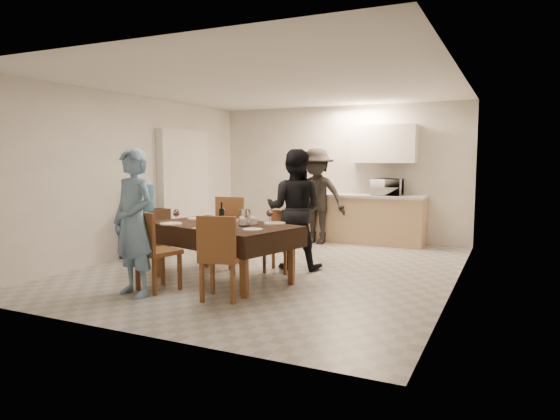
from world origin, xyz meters
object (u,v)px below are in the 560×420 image
(microwave, at_px, (387,187))
(water_pitcher, at_px, (245,218))
(savoury_tart, at_px, (213,226))
(person_near, at_px, (134,223))
(person_far, at_px, (294,209))
(water_jug, at_px, (145,198))
(dining_table, at_px, (223,227))
(console, at_px, (146,233))
(wine_bottle, at_px, (222,213))
(person_kitchen, at_px, (316,196))

(microwave, bearing_deg, water_pitcher, 75.78)
(savoury_tart, relative_size, person_near, 0.25)
(person_far, bearing_deg, water_jug, -6.13)
(dining_table, bearing_deg, water_pitcher, 7.70)
(dining_table, xyz_separation_m, console, (-2.01, 0.87, -0.33))
(microwave, height_order, person_far, person_far)
(microwave, bearing_deg, wine_bottle, 69.56)
(person_far, distance_m, person_kitchen, 2.17)
(water_jug, bearing_deg, wine_bottle, -22.62)
(water_jug, height_order, microwave, microwave)
(water_jug, bearing_deg, person_far, 4.07)
(console, bearing_deg, savoury_tart, -30.57)
(person_far, bearing_deg, wine_bottle, 48.84)
(person_near, bearing_deg, person_far, 75.40)
(console, height_order, microwave, microwave)
(person_near, bearing_deg, dining_table, 75.40)
(water_pitcher, bearing_deg, person_kitchen, 95.01)
(microwave, relative_size, person_far, 0.32)
(wine_bottle, bearing_deg, savoury_tart, -70.77)
(console, bearing_deg, person_kitchen, 47.86)
(person_far, bearing_deg, water_pitcher, 69.49)
(water_jug, relative_size, microwave, 0.76)
(water_jug, relative_size, person_near, 0.24)
(dining_table, xyz_separation_m, water_pitcher, (0.35, -0.05, 0.14))
(water_jug, distance_m, water_pitcher, 2.54)
(water_pitcher, bearing_deg, console, 158.77)
(savoury_tart, relative_size, person_kitchen, 0.24)
(console, bearing_deg, person_far, 4.07)
(person_kitchen, bearing_deg, water_pitcher, -84.99)
(water_pitcher, distance_m, person_near, 1.35)
(console, relative_size, water_pitcher, 3.80)
(console, height_order, savoury_tart, savoury_tart)
(water_jug, distance_m, savoury_tart, 2.46)
(console, distance_m, water_jug, 0.58)
(wine_bottle, height_order, person_far, person_far)
(wine_bottle, distance_m, water_pitcher, 0.41)
(wine_bottle, distance_m, savoury_tart, 0.47)
(dining_table, xyz_separation_m, wine_bottle, (-0.05, 0.05, 0.17))
(dining_table, bearing_deg, person_kitchen, 104.60)
(wine_bottle, relative_size, water_pitcher, 1.33)
(person_near, bearing_deg, console, 140.37)
(water_pitcher, bearing_deg, person_far, 79.70)
(console, distance_m, wine_bottle, 2.19)
(savoury_tart, bearing_deg, console, 149.43)
(wine_bottle, relative_size, person_kitchen, 0.16)
(water_pitcher, xyz_separation_m, person_near, (-0.90, -1.00, 0.01))
(savoury_tart, distance_m, person_kitchen, 3.55)
(wine_bottle, bearing_deg, person_far, 59.04)
(savoury_tart, xyz_separation_m, microwave, (1.18, 4.00, 0.29))
(console, xyz_separation_m, person_kitchen, (2.08, 2.30, 0.51))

